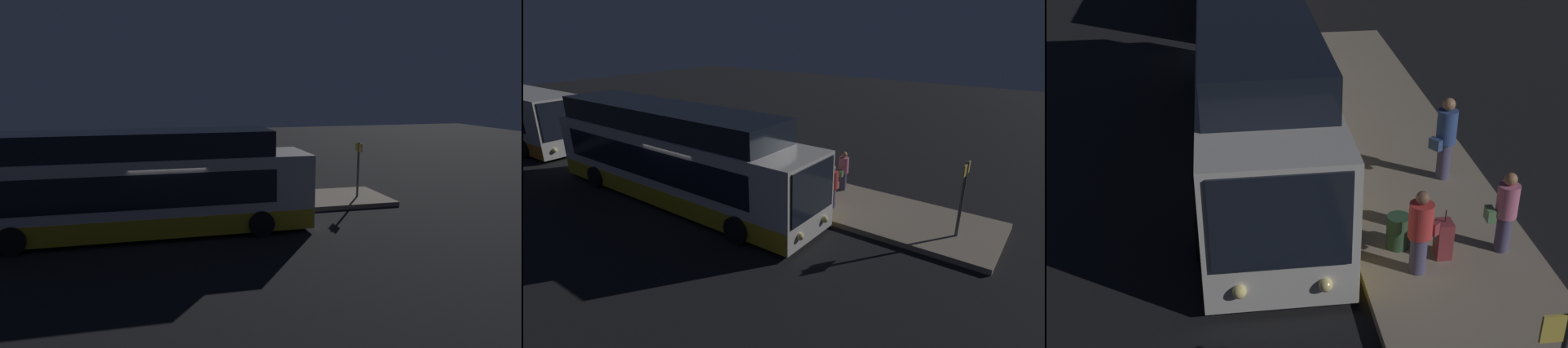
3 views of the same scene
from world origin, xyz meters
TOP-DOWN VIEW (x-y plane):
  - ground at (0.00, 0.00)m, footprint 80.00×80.00m
  - platform at (0.00, 3.30)m, footprint 20.00×3.40m
  - bus_lead at (-1.15, 0.13)m, footprint 12.41×2.85m
  - passenger_boarding at (4.37, 2.60)m, footprint 0.64×0.69m
  - passenger_waiting at (3.91, 4.30)m, footprint 0.41×0.58m
  - passenger_with_bags at (1.02, 4.06)m, footprint 0.62×0.70m
  - suitcase at (3.98, 3.17)m, footprint 0.34×0.28m
  - sign_post at (8.67, 3.03)m, footprint 0.10×0.67m
  - trash_bin at (3.56, 2.43)m, footprint 0.44×0.44m

SIDE VIEW (x-z plane):
  - ground at x=0.00m, z-range 0.00..0.00m
  - platform at x=0.00m, z-range 0.00..0.19m
  - trash_bin at x=3.56m, z-range 0.19..0.84m
  - suitcase at x=3.98m, z-range 0.07..1.04m
  - passenger_waiting at x=3.91m, z-range 0.24..1.84m
  - passenger_boarding at x=4.37m, z-range 0.23..1.85m
  - passenger_with_bags at x=1.02m, z-range 0.26..2.12m
  - bus_lead at x=-1.15m, z-range -0.20..3.44m
  - sign_post at x=8.67m, z-range 0.48..2.95m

